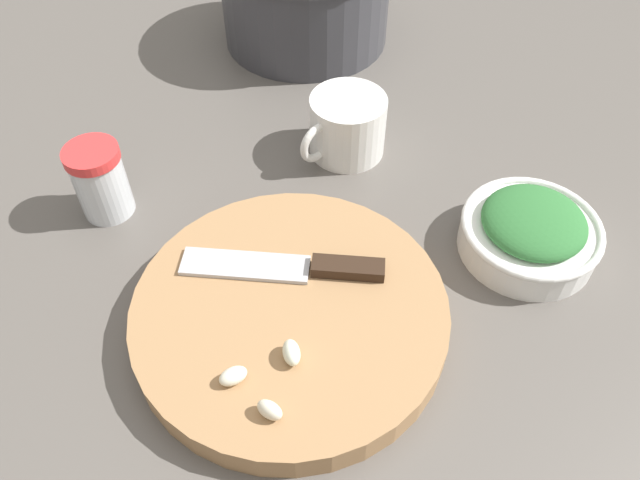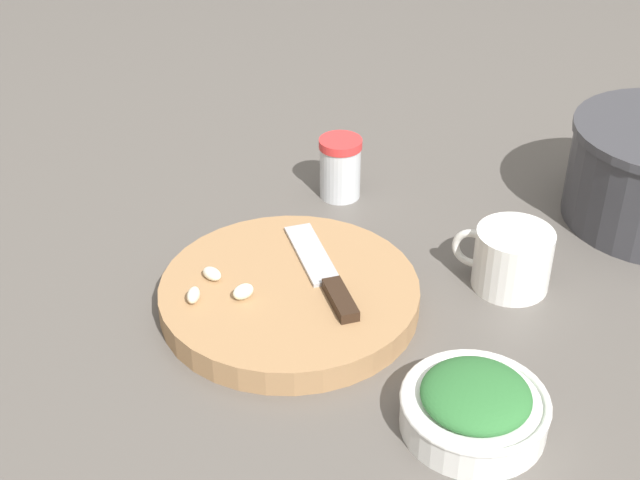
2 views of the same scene
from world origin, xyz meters
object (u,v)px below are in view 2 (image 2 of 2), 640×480
object	(u,v)px
garlic_cloves	(219,287)
coffee_mug	(511,259)
chef_knife	(324,275)
herb_bowl	(474,406)
spice_jar	(340,168)
cutting_board	(290,296)

from	to	relation	value
garlic_cloves	coffee_mug	bearing A→B (deg)	118.81
chef_knife	herb_bowl	bearing A→B (deg)	-71.90
herb_bowl	spice_jar	size ratio (longest dim) A/B	1.68
garlic_cloves	herb_bowl	world-z (taller)	herb_bowl
spice_jar	coffee_mug	bearing A→B (deg)	62.33
cutting_board	coffee_mug	world-z (taller)	coffee_mug
herb_bowl	spice_jar	bearing A→B (deg)	-145.69
cutting_board	spice_jar	world-z (taller)	spice_jar
chef_knife	garlic_cloves	distance (m)	0.12
cutting_board	herb_bowl	xyz separation A→B (m)	(0.12, 0.24, 0.01)
garlic_cloves	coffee_mug	xyz separation A→B (m)	(-0.17, 0.31, -0.00)
herb_bowl	coffee_mug	bearing A→B (deg)	-178.98
coffee_mug	herb_bowl	bearing A→B (deg)	1.02
spice_jar	coffee_mug	world-z (taller)	spice_jar
garlic_cloves	spice_jar	world-z (taller)	spice_jar
coffee_mug	garlic_cloves	bearing A→B (deg)	-61.19
herb_bowl	coffee_mug	xyz separation A→B (m)	(-0.25, -0.00, 0.01)
spice_jar	garlic_cloves	bearing A→B (deg)	-8.85
garlic_cloves	herb_bowl	bearing A→B (deg)	75.27
chef_knife	spice_jar	world-z (taller)	spice_jar
cutting_board	chef_knife	world-z (taller)	chef_knife
garlic_cloves	coffee_mug	world-z (taller)	coffee_mug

